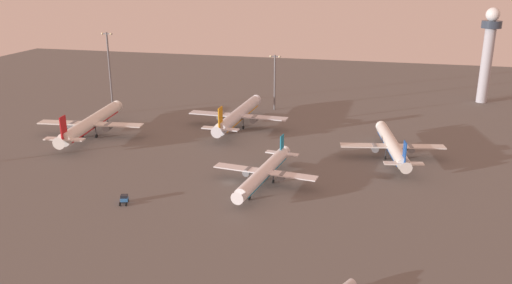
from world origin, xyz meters
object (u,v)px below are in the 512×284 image
(apron_light_west, at_px, (110,69))
(apron_light_east, at_px, (275,78))
(airplane_taxiway_distant, at_px, (238,115))
(airplane_terminal_side, at_px, (392,145))
(airplane_near_gate, at_px, (264,172))
(control_tower, at_px, (488,49))
(pushback_tug, at_px, (124,199))
(airplane_mid_apron, at_px, (91,123))

(apron_light_west, distance_m, apron_light_east, 64.50)
(apron_light_east, bearing_deg, airplane_taxiway_distant, -104.95)
(airplane_terminal_side, distance_m, apron_light_west, 111.13)
(airplane_near_gate, bearing_deg, control_tower, -115.12)
(apron_light_west, height_order, apron_light_east, apron_light_west)
(airplane_near_gate, distance_m, pushback_tug, 36.31)
(airplane_terminal_side, relative_size, pushback_tug, 11.49)
(pushback_tug, bearing_deg, airplane_near_gate, 15.27)
(airplane_near_gate, xyz_separation_m, airplane_mid_apron, (-67.02, 27.64, 1.00))
(airplane_near_gate, relative_size, apron_light_east, 1.65)
(airplane_mid_apron, relative_size, airplane_taxiway_distant, 1.01)
(pushback_tug, relative_size, apron_light_east, 0.16)
(airplane_mid_apron, bearing_deg, control_tower, 24.88)
(airplane_taxiway_distant, xyz_separation_m, apron_light_east, (7.39, 27.67, 8.35))
(control_tower, xyz_separation_m, airplane_near_gate, (-69.81, -111.37, -19.29))
(airplane_mid_apron, bearing_deg, apron_light_east, 36.61)
(airplane_near_gate, relative_size, airplane_taxiway_distant, 0.78)
(apron_light_east, bearing_deg, control_tower, 22.00)
(apron_light_east, bearing_deg, airplane_near_gate, -79.89)
(airplane_mid_apron, xyz_separation_m, apron_light_east, (53.19, 49.93, 8.32))
(pushback_tug, distance_m, apron_light_east, 99.30)
(airplane_mid_apron, bearing_deg, airplane_taxiway_distant, 19.34)
(airplane_mid_apron, distance_m, airplane_terminal_side, 99.67)
(airplane_terminal_side, xyz_separation_m, apron_light_west, (-107.09, 26.28, 13.88))
(airplane_taxiway_distant, bearing_deg, airplane_near_gate, -64.89)
(airplane_terminal_side, bearing_deg, airplane_mid_apron, 170.56)
(apron_light_west, bearing_deg, airplane_mid_apron, -75.36)
(airplane_taxiway_distant, distance_m, apron_light_east, 29.83)
(airplane_terminal_side, bearing_deg, airplane_taxiway_distant, 148.86)
(airplane_mid_apron, distance_m, apron_light_east, 73.43)
(airplane_near_gate, height_order, airplane_terminal_side, airplane_terminal_side)
(airplane_terminal_side, bearing_deg, airplane_near_gate, -148.25)
(airplane_terminal_side, bearing_deg, apron_light_west, 155.51)
(airplane_near_gate, distance_m, apron_light_west, 94.32)
(airplane_terminal_side, height_order, apron_light_east, apron_light_east)
(airplane_mid_apron, bearing_deg, apron_light_west, 98.06)
(control_tower, distance_m, airplane_near_gate, 132.85)
(airplane_taxiway_distant, relative_size, apron_light_east, 2.10)
(airplane_mid_apron, distance_m, airplane_taxiway_distant, 50.93)
(airplane_near_gate, relative_size, airplane_terminal_side, 0.91)
(airplane_near_gate, distance_m, airplane_mid_apron, 72.51)
(control_tower, height_order, apron_light_east, control_tower)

